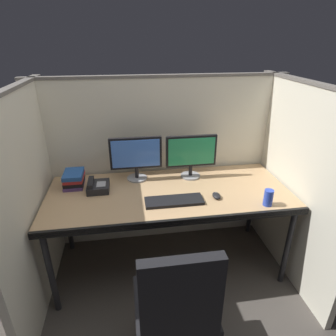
{
  "coord_description": "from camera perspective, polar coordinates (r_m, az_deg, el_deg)",
  "views": [
    {
      "loc": [
        -0.3,
        -1.64,
        1.85
      ],
      "look_at": [
        0.0,
        0.35,
        0.92
      ],
      "focal_mm": 30.38,
      "sensor_mm": 36.0,
      "label": 1
    }
  ],
  "objects": [
    {
      "name": "book_stack",
      "position": [
        2.44,
        -18.34,
        -2.06
      ],
      "size": [
        0.15,
        0.22,
        0.12
      ],
      "color": "#4C3366",
      "rests_on": "desk"
    },
    {
      "name": "cubicle_partition_left",
      "position": [
        2.23,
        -25.66,
        -6.28
      ],
      "size": [
        0.06,
        1.41,
        1.57
      ],
      "color": "beige",
      "rests_on": "ground"
    },
    {
      "name": "cubicle_partition_rear",
      "position": [
        2.63,
        -1.3,
        1.0
      ],
      "size": [
        2.21,
        0.06,
        1.57
      ],
      "color": "beige",
      "rests_on": "ground"
    },
    {
      "name": "computer_mouse",
      "position": [
        2.19,
        9.7,
        -5.49
      ],
      "size": [
        0.06,
        0.1,
        0.04
      ],
      "color": "black",
      "rests_on": "desk"
    },
    {
      "name": "monitor_left",
      "position": [
        2.37,
        -6.46,
        2.48
      ],
      "size": [
        0.43,
        0.17,
        0.37
      ],
      "color": "gray",
      "rests_on": "desk"
    },
    {
      "name": "cubicle_partition_right",
      "position": [
        2.49,
        23.88,
        -2.71
      ],
      "size": [
        0.06,
        1.41,
        1.57
      ],
      "color": "beige",
      "rests_on": "ground"
    },
    {
      "name": "desk_phone",
      "position": [
        2.32,
        -13.96,
        -3.6
      ],
      "size": [
        0.17,
        0.19,
        0.09
      ],
      "color": "black",
      "rests_on": "desk"
    },
    {
      "name": "keyboard_main",
      "position": [
        2.11,
        1.24,
        -6.6
      ],
      "size": [
        0.43,
        0.15,
        0.02
      ],
      "primitive_type": "cube",
      "color": "black",
      "rests_on": "desk"
    },
    {
      "name": "office_chair",
      "position": [
        1.84,
        1.45,
        -28.99
      ],
      "size": [
        0.52,
        0.52,
        0.97
      ],
      "rotation": [
        0.0,
        0.0,
        0.08
      ],
      "color": "black",
      "rests_on": "ground"
    },
    {
      "name": "ground_plane",
      "position": [
        2.49,
        1.32,
        -23.17
      ],
      "size": [
        8.0,
        8.0,
        0.0
      ],
      "primitive_type": "plane",
      "color": "#423D38"
    },
    {
      "name": "soda_can",
      "position": [
        2.17,
        19.48,
        -5.63
      ],
      "size": [
        0.07,
        0.07,
        0.12
      ],
      "primitive_type": "cylinder",
      "color": "#263FB2",
      "rests_on": "desk"
    },
    {
      "name": "desk",
      "position": [
        2.27,
        0.24,
        -5.92
      ],
      "size": [
        1.9,
        0.8,
        0.74
      ],
      "color": "tan",
      "rests_on": "ground"
    },
    {
      "name": "monitor_right",
      "position": [
        2.4,
        4.67,
        2.9
      ],
      "size": [
        0.43,
        0.17,
        0.37
      ],
      "color": "gray",
      "rests_on": "desk"
    }
  ]
}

